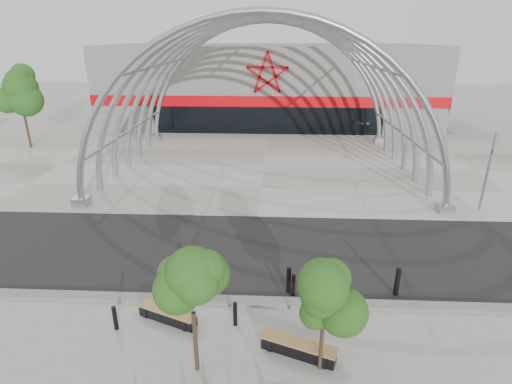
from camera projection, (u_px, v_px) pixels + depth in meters
ground at (251, 298)px, 14.54m from camera, size 140.00×140.00×0.00m
road at (255, 250)px, 17.79m from camera, size 140.00×7.00×0.02m
forecourt at (264, 167)px, 28.94m from camera, size 60.00×17.00×0.04m
kerb at (250, 301)px, 14.29m from camera, size 60.00×0.50×0.12m
arena_building at (269, 83)px, 44.16m from camera, size 34.00×15.24×8.00m
vault_canopy at (264, 167)px, 28.94m from camera, size 20.80×15.80×20.36m
signal_pole at (488, 171)px, 20.91m from camera, size 0.17×0.62×4.40m
street_tree_0 at (192, 287)px, 10.45m from camera, size 1.70×1.70×3.88m
street_tree_1 at (325, 298)px, 10.61m from camera, size 1.43×1.43×3.37m
bench_0 at (168, 315)px, 13.34m from camera, size 2.17×1.24×0.45m
bench_1 at (298, 348)px, 11.90m from camera, size 2.33×1.28×0.48m
bollard_0 at (115, 318)px, 12.88m from camera, size 0.14×0.14×0.87m
bollard_1 at (235, 314)px, 13.06m from camera, size 0.14×0.14×0.87m
bollard_2 at (289, 280)px, 14.71m from camera, size 0.17×0.17×1.05m
bollard_3 at (293, 285)px, 14.55m from camera, size 0.14×0.14×0.88m
bollard_4 at (397, 282)px, 14.54m from camera, size 0.18×0.18×1.11m
bg_tree_0 at (19, 92)px, 32.33m from camera, size 3.00×3.00×6.45m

